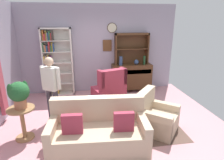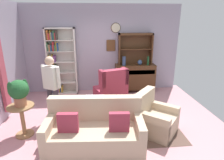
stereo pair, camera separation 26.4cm
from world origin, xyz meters
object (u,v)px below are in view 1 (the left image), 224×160
Objects in this scene: bottle_wine at (144,60)px; plant_stand at (22,120)px; sideboard at (131,76)px; potted_plant_large at (18,93)px; book_stack at (99,105)px; armchair_floral at (155,118)px; couch_floral at (99,131)px; bookshelf at (55,63)px; person_reading at (51,86)px; vase_round at (136,62)px; vase_tall at (121,61)px; wingback_chair at (110,91)px; sideboard_hutch at (132,44)px; coffee_table at (103,107)px.

bottle_wine is 0.42× the size of plant_stand.
potted_plant_large is at bearing -140.86° from sideboard.
book_stack is (-1.67, -1.84, -0.62)m from bottle_wine.
sideboard reaches higher than armchair_floral.
bookshelf is at bearing 110.49° from couch_floral.
person_reading is (-2.71, -1.65, -0.16)m from bottle_wine.
person_reading is (-2.45, -1.67, -0.10)m from vase_round.
vase_tall is 1.70× the size of vase_round.
couch_floral is 8.64× the size of book_stack.
plant_stand is at bearing -145.51° from bottle_wine.
couch_floral is at bearing -95.47° from book_stack.
bookshelf is 7.34× the size of bottle_wine.
bottle_wine is at bearing 32.15° from wingback_chair.
person_reading is (0.12, -1.82, -0.12)m from bookshelf.
vase_tall is at bearing -4.52° from bookshelf.
book_stack is (-1.28, -1.93, -0.06)m from sideboard.
sideboard_hutch is at bearing 40.40° from plant_stand.
potted_plant_large is 1.68m from book_stack.
book_stack is (-1.41, -1.87, -0.56)m from vase_round.
armchair_floral is (-0.23, -2.36, -0.72)m from vase_round.
sideboard is 1.92× the size of plant_stand.
sideboard_hutch reaches higher than vase_tall.
sideboard is at bearing 39.10° from plant_stand.
bookshelf is at bearing 122.89° from coffee_table.
plant_stand is at bearing -99.49° from bookshelf.
armchair_floral is at bearing -82.85° from vase_tall.
potted_plant_large is at bearing 177.48° from armchair_floral.
vase_round is at bearing -3.31° from bookshelf.
person_reading reaches higher than armchair_floral.
bookshelf is 1.83m from person_reading.
book_stack is (-0.10, -0.07, 0.09)m from coffee_table.
bottle_wine is 2.57m from book_stack.
potted_plant_large is at bearing -139.56° from sideboard_hutch.
sideboard is at bearing 39.14° from potted_plant_large.
sideboard_hutch is at bearing 64.78° from couch_floral.
vase_tall is 0.78m from bottle_wine.
bookshelf is 2.84m from bottle_wine.
potted_plant_large is 0.77m from person_reading.
armchair_floral is at bearing -22.51° from book_stack.
sideboard_hutch is 3.44m from couch_floral.
vase_round is 3.77m from plant_stand.
vase_round is 0.16× the size of armchair_floral.
couch_floral is at bearing -118.77° from vase_round.
bottle_wine is (2.83, -0.17, 0.03)m from bookshelf.
armchair_floral is (-0.10, -2.43, -0.22)m from sideboard.
wingback_chair is at bearing -131.37° from sideboard_hutch.
wingback_chair is 1.03m from coffee_table.
couch_floral is 1.55m from plant_stand.
sideboard reaches higher than couch_floral.
potted_plant_large reaches higher than vase_tall.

